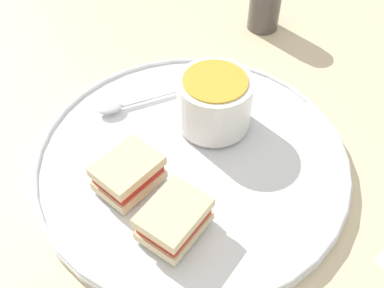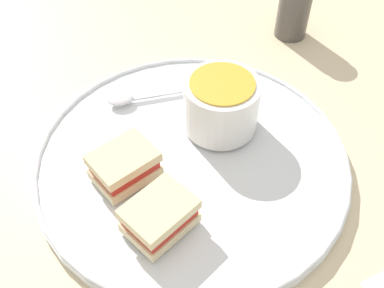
{
  "view_description": "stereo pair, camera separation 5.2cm",
  "coord_description": "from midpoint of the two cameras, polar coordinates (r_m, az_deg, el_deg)",
  "views": [
    {
      "loc": [
        -0.18,
        -0.29,
        0.42
      ],
      "look_at": [
        0.0,
        0.0,
        0.04
      ],
      "focal_mm": 42.0,
      "sensor_mm": 36.0,
      "label": 1
    },
    {
      "loc": [
        -0.13,
        -0.32,
        0.42
      ],
      "look_at": [
        0.0,
        0.0,
        0.04
      ],
      "focal_mm": 42.0,
      "sensor_mm": 36.0,
      "label": 2
    }
  ],
  "objects": [
    {
      "name": "ground_plane",
      "position": [
        0.55,
        2.72,
        -2.63
      ],
      "size": [
        2.4,
        2.4,
        0.0
      ],
      "primitive_type": "plane",
      "color": "beige"
    },
    {
      "name": "plate",
      "position": [
        0.54,
        2.75,
        -2.05
      ],
      "size": [
        0.37,
        0.37,
        0.02
      ],
      "color": "white",
      "rests_on": "ground_plane"
    },
    {
      "name": "soup_bowl",
      "position": [
        0.55,
        6.44,
        4.92
      ],
      "size": [
        0.09,
        0.09,
        0.07
      ],
      "color": "white",
      "rests_on": "plate"
    },
    {
      "name": "spoon",
      "position": [
        0.6,
        -5.82,
        5.66
      ],
      "size": [
        0.11,
        0.03,
        0.01
      ],
      "rotation": [
        0.0,
        0.0,
        9.27
      ],
      "color": "silver",
      "rests_on": "plate"
    },
    {
      "name": "sandwich_half_near",
      "position": [
        0.5,
        -5.73,
        -2.81
      ],
      "size": [
        0.08,
        0.07,
        0.04
      ],
      "rotation": [
        0.0,
        0.0,
        3.45
      ],
      "color": "beige",
      "rests_on": "plate"
    },
    {
      "name": "sandwich_half_far",
      "position": [
        0.46,
        -0.9,
        -9.32
      ],
      "size": [
        0.08,
        0.08,
        0.04
      ],
      "rotation": [
        0.0,
        0.0,
        3.54
      ],
      "color": "beige",
      "rests_on": "plate"
    },
    {
      "name": "salt_shaker",
      "position": [
        0.74,
        14.92,
        16.28
      ],
      "size": [
        0.05,
        0.05,
        0.1
      ],
      "color": "#4C4742",
      "rests_on": "ground_plane"
    }
  ]
}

